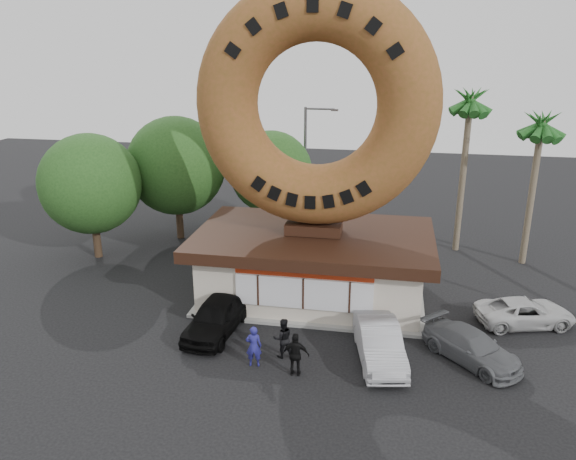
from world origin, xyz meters
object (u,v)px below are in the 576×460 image
(person_right, at_px, (296,355))
(car_grey, at_px, (471,347))
(giant_donut, at_px, (316,105))
(donut_shop, at_px, (313,263))
(person_left, at_px, (254,346))
(car_white, at_px, (525,312))
(car_black, at_px, (216,317))
(person_center, at_px, (283,338))
(street_lamp, at_px, (307,163))
(car_silver, at_px, (379,343))

(person_right, relative_size, car_grey, 0.41)
(giant_donut, bearing_deg, car_grey, -33.90)
(donut_shop, height_order, person_left, donut_shop)
(giant_donut, relative_size, person_left, 6.48)
(car_white, bearing_deg, giant_donut, 68.24)
(donut_shop, distance_m, car_black, 5.68)
(donut_shop, height_order, person_center, donut_shop)
(car_black, bearing_deg, person_center, -18.18)
(giant_donut, xyz_separation_m, street_lamp, (-1.86, 10.00, -4.73))
(street_lamp, distance_m, person_right, 17.40)
(donut_shop, bearing_deg, person_left, -101.77)
(car_white, bearing_deg, car_silver, 108.28)
(person_right, bearing_deg, car_black, -36.27)
(donut_shop, bearing_deg, car_black, -129.64)
(street_lamp, xyz_separation_m, car_silver, (5.21, -15.22, -3.75))
(car_grey, relative_size, car_white, 0.99)
(car_black, distance_m, car_silver, 6.98)
(person_right, bearing_deg, giant_donut, -90.23)
(street_lamp, distance_m, car_silver, 16.52)
(donut_shop, xyz_separation_m, car_grey, (6.90, -4.62, -1.16))
(donut_shop, xyz_separation_m, person_center, (-0.38, -5.68, -0.94))
(street_lamp, bearing_deg, car_white, -44.24)
(person_right, xyz_separation_m, car_black, (-3.90, 2.56, -0.11))
(giant_donut, height_order, car_silver, giant_donut)
(person_center, xyz_separation_m, car_grey, (7.29, 1.06, -0.22))
(giant_donut, relative_size, person_center, 6.57)
(person_center, relative_size, car_black, 0.37)
(donut_shop, bearing_deg, car_grey, -33.81)
(street_lamp, distance_m, person_left, 16.94)
(street_lamp, distance_m, car_grey, 17.49)
(donut_shop, distance_m, person_right, 6.93)
(person_center, xyz_separation_m, car_black, (-3.18, 1.38, -0.07))
(giant_donut, height_order, street_lamp, giant_donut)
(donut_shop, height_order, car_silver, donut_shop)
(street_lamp, relative_size, car_grey, 1.91)
(person_center, bearing_deg, street_lamp, -107.22)
(street_lamp, bearing_deg, giant_donut, -79.49)
(donut_shop, xyz_separation_m, person_right, (0.33, -6.86, -0.90))
(donut_shop, distance_m, person_left, 6.72)
(donut_shop, xyz_separation_m, person_left, (-1.36, -6.52, -0.93))
(street_lamp, height_order, person_left, street_lamp)
(car_white, bearing_deg, street_lamp, 30.75)
(car_grey, bearing_deg, car_silver, 145.40)
(person_right, relative_size, car_black, 0.39)
(person_left, distance_m, person_center, 1.28)
(giant_donut, height_order, car_black, giant_donut)
(person_left, height_order, person_center, person_left)
(donut_shop, bearing_deg, car_silver, -57.15)
(person_right, height_order, car_grey, person_right)
(car_black, height_order, car_grey, car_black)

